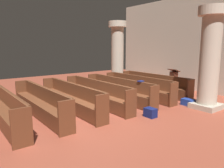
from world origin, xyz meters
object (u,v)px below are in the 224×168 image
Objects in this scene: lectern at (173,82)px; kneeler_box_blue at (188,102)px; pew_row_0 at (154,83)px; pew_row_2 at (119,89)px; pillar_far_side at (117,53)px; hymn_book at (141,81)px; kneeler_box_navy at (150,113)px; pillar_aisle_side at (210,57)px; pew_row_5 at (40,101)px; pew_row_3 at (97,92)px; pew_row_1 at (138,86)px; pew_row_4 at (71,96)px; pew_row_6 at (3,107)px.

lectern is 2.44m from kneeler_box_blue.
pew_row_0 is 2.07m from pew_row_2.
lectern reaches higher than kneeler_box_blue.
hymn_book is (3.65, -1.89, -0.88)m from pillar_far_side.
kneeler_box_navy is (1.88, -3.65, -0.31)m from lectern.
pew_row_0 is 2.18m from hymn_book.
pillar_aisle_side is 1.00× the size of pillar_far_side.
kneeler_box_navy is (2.14, 2.60, -0.33)m from pew_row_5.
kneeler_box_navy is at bearing -88.37° from kneeler_box_blue.
pew_row_3 is at bearing -93.48° from lectern.
pew_row_4 is at bearing -90.00° from pew_row_1.
pew_row_5 is (0.00, -3.11, 0.00)m from pew_row_2.
pillar_aisle_side and pillar_far_side have the same top height.
pew_row_2 and pew_row_6 have the same top height.
pew_row_0 is 18.56× the size of hymn_book.
pew_row_0 is at bearing -0.17° from pillar_far_side.
lectern is 3.02× the size of kneeler_box_navy.
lectern is (0.25, 7.28, -0.02)m from pew_row_6.
lectern is (0.25, 6.25, -0.02)m from pew_row_5.
kneeler_box_blue is at bearing 91.63° from kneeler_box_navy.
hymn_book is (1.01, -0.85, 0.42)m from pew_row_1.
lectern reaches higher than pew_row_3.
lectern is at bearing 85.38° from pew_row_2.
pillar_aisle_side reaches higher than kneeler_box_blue.
pew_row_0 is 1.09m from lectern.
pew_row_0 is 6.22m from pew_row_6.
lectern is (2.89, 1.06, -1.32)m from pillar_far_side.
pew_row_1 is at bearing 90.00° from pew_row_3.
pillar_aisle_side is at bearing 65.38° from pew_row_6.
pew_row_2 reaches higher than kneeler_box_blue.
pew_row_1 is at bearing 90.00° from pew_row_2.
lectern is at bearing 149.83° from pillar_aisle_side.
pew_row_2 is 1.10× the size of pillar_far_side.
pew_row_0 and pew_row_2 have the same top height.
pew_row_0 is 1.10× the size of pillar_far_side.
hymn_book is at bearing -128.04° from kneeler_box_blue.
pew_row_1 reaches higher than kneeler_box_blue.
hymn_book is at bearing 72.99° from pew_row_5.
pew_row_3 is 1.00× the size of pew_row_6.
pew_row_5 is 3.46× the size of lectern.
pillar_far_side is 16.91× the size of hymn_book.
pillar_far_side is at bearing 116.94° from pew_row_5.
pillar_aisle_side is (2.69, 1.72, 1.31)m from pew_row_2.
pew_row_4 is 10.46× the size of kneeler_box_navy.
pillar_far_side is 3.15× the size of lectern.
pillar_far_side reaches higher than kneeler_box_blue.
pew_row_0 and pew_row_6 have the same top height.
pillar_aisle_side reaches higher than pew_row_1.
pillar_aisle_side reaches higher than kneeler_box_navy.
kneeler_box_navy is (2.14, -0.51, -0.33)m from pew_row_2.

